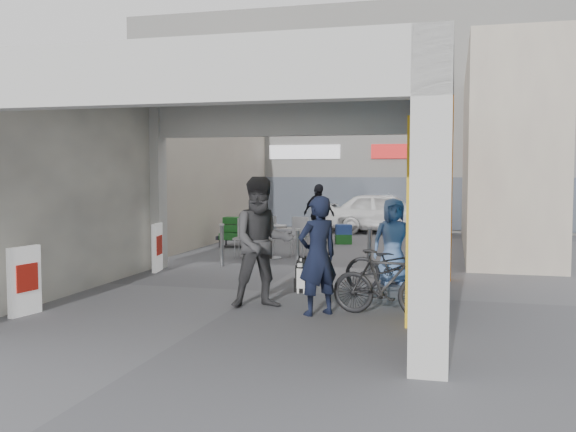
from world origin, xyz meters
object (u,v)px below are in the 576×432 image
(man_with_dog, at_px, (318,256))
(man_crates, at_px, (319,214))
(produce_stand, at_px, (240,235))
(man_back_turned, at_px, (262,242))
(white_van, at_px, (386,213))
(border_collie, at_px, (303,277))
(bicycle_rear, at_px, (386,283))
(man_elderly, at_px, (393,241))
(cafe_set, at_px, (270,243))
(bicycle_front, at_px, (397,266))

(man_with_dog, xyz_separation_m, man_crates, (-1.87, 9.06, 0.01))
(produce_stand, relative_size, man_back_turned, 0.62)
(man_with_dog, height_order, white_van, man_with_dog)
(man_with_dog, distance_m, white_van, 12.96)
(border_collie, bearing_deg, man_back_turned, -93.12)
(bicycle_rear, bearing_deg, man_elderly, 12.65)
(border_collie, height_order, man_back_turned, man_back_turned)
(cafe_set, relative_size, man_elderly, 1.00)
(man_elderly, height_order, bicycle_rear, man_elderly)
(cafe_set, distance_m, bicycle_rear, 6.80)
(man_crates, bearing_deg, bicycle_rear, 129.75)
(man_with_dog, height_order, bicycle_front, man_with_dog)
(man_with_dog, distance_m, man_elderly, 2.95)
(man_with_dog, bearing_deg, man_crates, -120.97)
(cafe_set, bearing_deg, produce_stand, 127.91)
(produce_stand, xyz_separation_m, bicycle_front, (4.79, -5.75, 0.14))
(border_collie, xyz_separation_m, bicycle_rear, (1.57, -1.49, 0.22))
(man_with_dog, distance_m, man_back_turned, 0.98)
(man_with_dog, xyz_separation_m, man_elderly, (0.82, 2.83, -0.07))
(cafe_set, distance_m, man_crates, 3.12)
(man_with_dog, bearing_deg, bicycle_front, -157.91)
(white_van, bearing_deg, produce_stand, 144.84)
(border_collie, distance_m, man_crates, 7.53)
(white_van, bearing_deg, cafe_set, 161.73)
(man_with_dog, bearing_deg, man_elderly, -148.83)
(man_with_dog, bearing_deg, bicycle_rear, 147.10)
(border_collie, relative_size, white_van, 0.16)
(man_elderly, bearing_deg, man_with_dog, -126.49)
(produce_stand, height_order, man_crates, man_crates)
(cafe_set, distance_m, white_van, 7.24)
(man_with_dog, bearing_deg, border_collie, -112.40)
(produce_stand, xyz_separation_m, man_crates, (1.96, 1.27, 0.55))
(man_elderly, xyz_separation_m, bicycle_front, (0.14, -0.80, -0.33))
(cafe_set, distance_m, man_with_dog, 6.55)
(man_crates, xyz_separation_m, bicycle_rear, (2.83, -8.89, -0.39))
(border_collie, height_order, man_with_dog, man_with_dog)
(man_back_turned, height_order, white_van, man_back_turned)
(border_collie, relative_size, man_crates, 0.37)
(border_collie, distance_m, bicycle_rear, 2.18)
(border_collie, xyz_separation_m, white_van, (0.27, 11.30, 0.44))
(cafe_set, relative_size, border_collie, 2.45)
(bicycle_rear, height_order, white_van, white_van)
(produce_stand, bearing_deg, man_back_turned, -87.61)
(border_collie, relative_size, bicycle_rear, 0.41)
(man_crates, height_order, white_van, man_crates)
(cafe_set, bearing_deg, man_elderly, -44.29)
(man_back_turned, height_order, bicycle_front, man_back_turned)
(man_crates, relative_size, bicycle_front, 0.98)
(border_collie, relative_size, man_elderly, 0.41)
(produce_stand, height_order, bicycle_front, bicycle_front)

